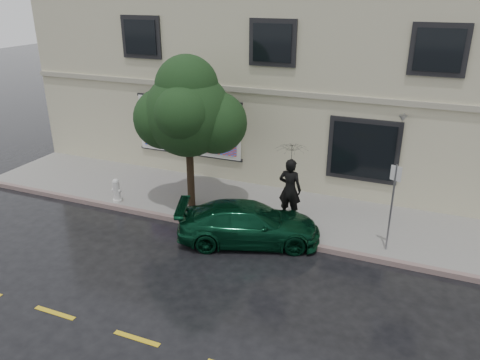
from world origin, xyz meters
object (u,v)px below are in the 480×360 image
at_px(car, 249,223).
at_px(street_tree, 188,114).
at_px(pedestrian, 290,189).
at_px(fire_hydrant, 117,190).

relative_size(car, street_tree, 0.91).
bearing_deg(car, pedestrian, -44.55).
relative_size(car, pedestrian, 2.06).
distance_m(street_tree, fire_hydrant, 3.72).
bearing_deg(car, street_tree, 43.05).
bearing_deg(pedestrian, car, 69.19).
xyz_separation_m(street_tree, fire_hydrant, (-2.46, -0.68, -2.70)).
bearing_deg(fire_hydrant, pedestrian, -11.87).
height_order(car, pedestrian, pedestrian).
relative_size(pedestrian, street_tree, 0.44).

